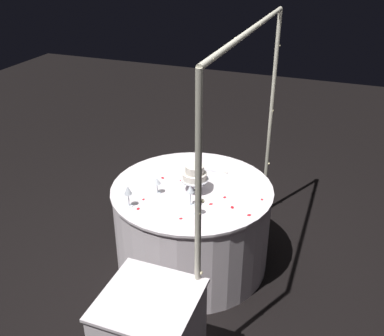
{
  "coord_description": "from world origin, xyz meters",
  "views": [
    {
      "loc": [
        2.88,
        1.09,
        2.54
      ],
      "look_at": [
        0.0,
        0.0,
        0.92
      ],
      "focal_mm": 41.55,
      "sensor_mm": 36.0,
      "label": 1
    }
  ],
  "objects_px": {
    "decorative_arch": "(246,126)",
    "wine_glass_2": "(128,191)",
    "wine_glass_0": "(157,182)",
    "wine_glass_3": "(190,191)",
    "wine_glass_1": "(198,202)",
    "main_table": "(192,226)",
    "tiered_cake": "(195,174)",
    "cake_knife": "(213,171)"
  },
  "relations": [
    {
      "from": "decorative_arch",
      "to": "wine_glass_3",
      "type": "distance_m",
      "value": 0.62
    },
    {
      "from": "decorative_arch",
      "to": "wine_glass_1",
      "type": "relative_size",
      "value": 15.14
    },
    {
      "from": "tiered_cake",
      "to": "wine_glass_0",
      "type": "distance_m",
      "value": 0.3
    },
    {
      "from": "wine_glass_0",
      "to": "wine_glass_2",
      "type": "relative_size",
      "value": 0.78
    },
    {
      "from": "cake_knife",
      "to": "main_table",
      "type": "bearing_deg",
      "value": -12.12
    },
    {
      "from": "wine_glass_0",
      "to": "tiered_cake",
      "type": "bearing_deg",
      "value": 117.61
    },
    {
      "from": "wine_glass_3",
      "to": "wine_glass_2",
      "type": "bearing_deg",
      "value": -67.96
    },
    {
      "from": "tiered_cake",
      "to": "wine_glass_0",
      "type": "bearing_deg",
      "value": -62.39
    },
    {
      "from": "main_table",
      "to": "decorative_arch",
      "type": "bearing_deg",
      "value": 90.18
    },
    {
      "from": "wine_glass_0",
      "to": "wine_glass_3",
      "type": "height_order",
      "value": "wine_glass_3"
    },
    {
      "from": "wine_glass_0",
      "to": "cake_knife",
      "type": "height_order",
      "value": "wine_glass_0"
    },
    {
      "from": "wine_glass_1",
      "to": "decorative_arch",
      "type": "bearing_deg",
      "value": 145.55
    },
    {
      "from": "wine_glass_2",
      "to": "wine_glass_3",
      "type": "relative_size",
      "value": 1.03
    },
    {
      "from": "main_table",
      "to": "tiered_cake",
      "type": "distance_m",
      "value": 0.52
    },
    {
      "from": "decorative_arch",
      "to": "wine_glass_0",
      "type": "xyz_separation_m",
      "value": [
        0.18,
        -0.63,
        -0.49
      ]
    },
    {
      "from": "decorative_arch",
      "to": "wine_glass_2",
      "type": "height_order",
      "value": "decorative_arch"
    },
    {
      "from": "wine_glass_0",
      "to": "cake_knife",
      "type": "distance_m",
      "value": 0.58
    },
    {
      "from": "decorative_arch",
      "to": "main_table",
      "type": "distance_m",
      "value": 1.04
    },
    {
      "from": "wine_glass_1",
      "to": "wine_glass_3",
      "type": "bearing_deg",
      "value": -134.61
    },
    {
      "from": "tiered_cake",
      "to": "wine_glass_2",
      "type": "distance_m",
      "value": 0.54
    },
    {
      "from": "wine_glass_3",
      "to": "wine_glass_0",
      "type": "bearing_deg",
      "value": -103.89
    },
    {
      "from": "wine_glass_0",
      "to": "wine_glass_1",
      "type": "distance_m",
      "value": 0.43
    },
    {
      "from": "tiered_cake",
      "to": "wine_glass_1",
      "type": "distance_m",
      "value": 0.34
    },
    {
      "from": "decorative_arch",
      "to": "wine_glass_1",
      "type": "distance_m",
      "value": 0.64
    },
    {
      "from": "main_table",
      "to": "cake_knife",
      "type": "distance_m",
      "value": 0.5
    },
    {
      "from": "main_table",
      "to": "wine_glass_1",
      "type": "bearing_deg",
      "value": 27.05
    },
    {
      "from": "wine_glass_3",
      "to": "cake_knife",
      "type": "bearing_deg",
      "value": -178.69
    },
    {
      "from": "cake_knife",
      "to": "wine_glass_3",
      "type": "bearing_deg",
      "value": 1.31
    },
    {
      "from": "tiered_cake",
      "to": "wine_glass_3",
      "type": "relative_size",
      "value": 1.33
    },
    {
      "from": "decorative_arch",
      "to": "main_table",
      "type": "relative_size",
      "value": 1.55
    },
    {
      "from": "decorative_arch",
      "to": "wine_glass_0",
      "type": "bearing_deg",
      "value": -74.55
    },
    {
      "from": "decorative_arch",
      "to": "cake_knife",
      "type": "bearing_deg",
      "value": -133.18
    },
    {
      "from": "wine_glass_0",
      "to": "wine_glass_2",
      "type": "bearing_deg",
      "value": -25.43
    },
    {
      "from": "tiered_cake",
      "to": "wine_glass_1",
      "type": "xyz_separation_m",
      "value": [
        0.3,
        0.14,
        -0.05
      ]
    },
    {
      "from": "cake_knife",
      "to": "wine_glass_2",
      "type": "bearing_deg",
      "value": -29.03
    },
    {
      "from": "tiered_cake",
      "to": "wine_glass_1",
      "type": "bearing_deg",
      "value": 24.52
    },
    {
      "from": "wine_glass_2",
      "to": "cake_knife",
      "type": "xyz_separation_m",
      "value": [
        -0.74,
        0.41,
        -0.12
      ]
    },
    {
      "from": "decorative_arch",
      "to": "main_table",
      "type": "height_order",
      "value": "decorative_arch"
    },
    {
      "from": "decorative_arch",
      "to": "wine_glass_0",
      "type": "relative_size",
      "value": 14.99
    },
    {
      "from": "decorative_arch",
      "to": "wine_glass_0",
      "type": "distance_m",
      "value": 0.82
    },
    {
      "from": "wine_glass_0",
      "to": "wine_glass_1",
      "type": "height_order",
      "value": "wine_glass_0"
    },
    {
      "from": "decorative_arch",
      "to": "main_table",
      "type": "xyz_separation_m",
      "value": [
        0.0,
        -0.41,
        -0.96
      ]
    }
  ]
}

